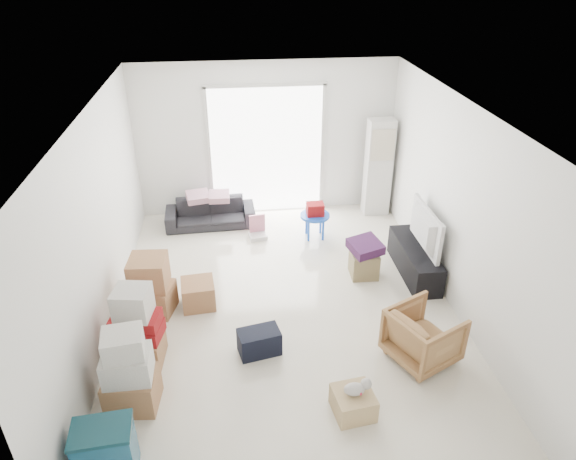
# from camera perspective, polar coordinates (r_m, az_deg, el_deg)

# --- Properties ---
(room_shell) EXTENTS (4.98, 6.48, 3.18)m
(room_shell) POSITION_cam_1_polar(r_m,az_deg,el_deg) (6.33, -0.30, 1.13)
(room_shell) COLOR white
(room_shell) RESTS_ON ground
(sliding_door) EXTENTS (2.10, 0.04, 2.33)m
(sliding_door) POSITION_cam_1_polar(r_m,az_deg,el_deg) (9.09, -2.42, 9.31)
(sliding_door) COLOR white
(sliding_door) RESTS_ON room_shell
(ac_tower) EXTENTS (0.45, 0.30, 1.75)m
(ac_tower) POSITION_cam_1_polar(r_m,az_deg,el_deg) (9.27, 9.99, 6.83)
(ac_tower) COLOR silver
(ac_tower) RESTS_ON room_shell
(tv_console) EXTENTS (0.41, 1.36, 0.45)m
(tv_console) POSITION_cam_1_polar(r_m,az_deg,el_deg) (7.86, 13.88, -3.26)
(tv_console) COLOR black
(tv_console) RESTS_ON room_shell
(television) EXTENTS (0.63, 1.08, 0.14)m
(television) POSITION_cam_1_polar(r_m,az_deg,el_deg) (7.71, 14.14, -1.39)
(television) COLOR black
(television) RESTS_ON tv_console
(sofa) EXTENTS (1.55, 0.50, 0.60)m
(sofa) POSITION_cam_1_polar(r_m,az_deg,el_deg) (9.02, -8.65, 2.27)
(sofa) COLOR #232327
(sofa) RESTS_ON room_shell
(pillow_left) EXTENTS (0.46, 0.39, 0.13)m
(pillow_left) POSITION_cam_1_polar(r_m,az_deg,el_deg) (8.91, -10.05, 4.39)
(pillow_left) COLOR #BB889B
(pillow_left) RESTS_ON sofa
(pillow_right) EXTENTS (0.32, 0.26, 0.11)m
(pillow_right) POSITION_cam_1_polar(r_m,az_deg,el_deg) (8.87, -7.70, 4.40)
(pillow_right) COLOR #BB889B
(pillow_right) RESTS_ON sofa
(armchair) EXTENTS (0.91, 0.93, 0.73)m
(armchair) POSITION_cam_1_polar(r_m,az_deg,el_deg) (6.29, 14.85, -11.06)
(armchair) COLOR tan
(armchair) RESTS_ON room_shell
(storage_bins) EXTENTS (0.56, 0.41, 0.61)m
(storage_bins) POSITION_cam_1_polar(r_m,az_deg,el_deg) (5.32, -19.58, -22.20)
(storage_bins) COLOR navy
(storage_bins) RESTS_ON room_shell
(box_stack_a) EXTENTS (0.57, 0.49, 0.97)m
(box_stack_a) POSITION_cam_1_polar(r_m,az_deg,el_deg) (5.76, -17.24, -15.03)
(box_stack_a) COLOR #9D6D47
(box_stack_a) RESTS_ON room_shell
(box_stack_b) EXTENTS (0.62, 0.55, 1.03)m
(box_stack_b) POSITION_cam_1_polar(r_m,az_deg,el_deg) (6.24, -16.36, -10.74)
(box_stack_b) COLOR #9D6D47
(box_stack_b) RESTS_ON room_shell
(box_stack_c) EXTENTS (0.64, 0.58, 0.82)m
(box_stack_c) POSITION_cam_1_polar(r_m,az_deg,el_deg) (7.02, -15.01, -6.02)
(box_stack_c) COLOR #9D6D47
(box_stack_c) RESTS_ON room_shell
(loose_box) EXTENTS (0.47, 0.47, 0.36)m
(loose_box) POSITION_cam_1_polar(r_m,az_deg,el_deg) (7.12, -9.93, -6.99)
(loose_box) COLOR #9D6D47
(loose_box) RESTS_ON room_shell
(duffel_bag) EXTENTS (0.54, 0.39, 0.31)m
(duffel_bag) POSITION_cam_1_polar(r_m,az_deg,el_deg) (6.30, -3.22, -12.30)
(duffel_bag) COLOR black
(duffel_bag) RESTS_ON room_shell
(ottoman) EXTENTS (0.40, 0.40, 0.39)m
(ottoman) POSITION_cam_1_polar(r_m,az_deg,el_deg) (7.68, 8.43, -3.74)
(ottoman) COLOR #978358
(ottoman) RESTS_ON room_shell
(blanket) EXTENTS (0.53, 0.53, 0.14)m
(blanket) POSITION_cam_1_polar(r_m,az_deg,el_deg) (7.54, 8.57, -2.05)
(blanket) COLOR #4D2255
(blanket) RESTS_ON ottoman
(kids_table) EXTENTS (0.49, 0.49, 0.62)m
(kids_table) POSITION_cam_1_polar(r_m,az_deg,el_deg) (8.48, 3.02, 1.85)
(kids_table) COLOR blue
(kids_table) RESTS_ON room_shell
(toy_walker) EXTENTS (0.32, 0.29, 0.38)m
(toy_walker) POSITION_cam_1_polar(r_m,az_deg,el_deg) (8.64, -3.40, -0.15)
(toy_walker) COLOR silver
(toy_walker) RESTS_ON room_shell
(wood_crate) EXTENTS (0.46, 0.46, 0.27)m
(wood_crate) POSITION_cam_1_polar(r_m,az_deg,el_deg) (5.70, 7.26, -18.50)
(wood_crate) COLOR tan
(wood_crate) RESTS_ON room_shell
(plush_bunny) EXTENTS (0.30, 0.17, 0.15)m
(plush_bunny) POSITION_cam_1_polar(r_m,az_deg,el_deg) (5.56, 7.72, -16.98)
(plush_bunny) COLOR #B2ADA8
(plush_bunny) RESTS_ON wood_crate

